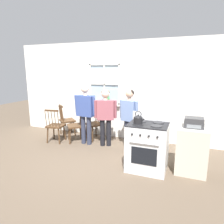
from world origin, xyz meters
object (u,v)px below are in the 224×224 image
at_px(person_adult_right, 129,114).
at_px(stereo, 194,123).
at_px(chair_near_stove, 95,124).
at_px(chair_center_cluster, 55,126).
at_px(kettle, 138,119).
at_px(potted_plant, 108,101).
at_px(person_teen_center, 105,112).
at_px(stove, 148,146).
at_px(chair_by_window, 67,121).
at_px(chair_near_wall, 76,126).
at_px(side_counter, 191,150).
at_px(person_elderly_left, 86,109).

height_order(person_adult_right, stereo, person_adult_right).
relative_size(chair_near_stove, person_adult_right, 0.63).
xyz_separation_m(chair_center_cluster, kettle, (2.45, -0.76, 0.59)).
relative_size(kettle, potted_plant, 0.73).
height_order(person_teen_center, stove, person_teen_center).
bearing_deg(chair_near_stove, stove, -2.11).
distance_m(chair_near_stove, person_teen_center, 0.74).
bearing_deg(person_teen_center, potted_plant, 86.98).
bearing_deg(person_adult_right, potted_plant, 158.15).
relative_size(chair_by_window, stereo, 2.71).
xyz_separation_m(chair_near_wall, chair_near_stove, (0.40, 0.34, 0.00)).
distance_m(stove, potted_plant, 2.19).
height_order(chair_center_cluster, person_teen_center, person_teen_center).
height_order(kettle, side_counter, kettle).
bearing_deg(chair_by_window, chair_center_cluster, 136.86).
relative_size(chair_near_stove, stereo, 2.71).
distance_m(chair_by_window, person_elderly_left, 1.14).
bearing_deg(side_counter, stove, -168.77).
distance_m(side_counter, stereo, 0.54).
xyz_separation_m(person_teen_center, potted_plant, (-0.20, 0.68, 0.19)).
height_order(person_teen_center, potted_plant, person_teen_center).
relative_size(person_teen_center, side_counter, 1.62).
relative_size(chair_by_window, chair_near_stove, 1.00).
bearing_deg(chair_center_cluster, side_counter, 165.57).
relative_size(stove, side_counter, 1.20).
bearing_deg(chair_near_wall, stove, 30.28).
distance_m(person_elderly_left, side_counter, 2.70).
bearing_deg(chair_near_wall, person_teen_center, 51.84).
bearing_deg(side_counter, kettle, -163.32).
distance_m(person_elderly_left, stereo, 2.65).
bearing_deg(stove, chair_by_window, 155.05).
relative_size(chair_near_wall, chair_near_stove, 1.00).
bearing_deg(chair_near_stove, person_adult_right, 17.33).
relative_size(chair_by_window, kettle, 3.73).
bearing_deg(person_teen_center, person_elderly_left, 167.56).
height_order(person_teen_center, kettle, person_teen_center).
xyz_separation_m(chair_center_cluster, person_adult_right, (1.98, 0.27, 0.45)).
bearing_deg(chair_by_window, chair_near_stove, -141.21).
relative_size(chair_center_cluster, person_teen_center, 0.63).
bearing_deg(person_elderly_left, chair_by_window, 157.96).
bearing_deg(chair_center_cluster, chair_near_stove, -154.15).
bearing_deg(chair_near_wall, chair_near_stove, 92.63).
relative_size(person_adult_right, stereo, 4.33).
bearing_deg(person_adult_right, chair_near_wall, -162.13).
height_order(chair_near_wall, stereo, stereo).
bearing_deg(kettle, side_counter, 16.68).
xyz_separation_m(chair_by_window, chair_center_cluster, (0.06, -0.62, 0.00)).
bearing_deg(potted_plant, chair_by_window, -166.98).
distance_m(chair_near_stove, side_counter, 2.73).
relative_size(side_counter, stereo, 2.65).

